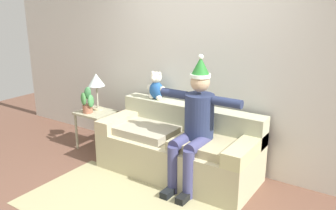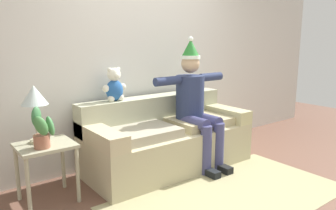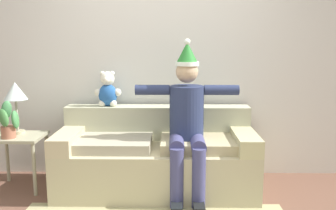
% 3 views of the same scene
% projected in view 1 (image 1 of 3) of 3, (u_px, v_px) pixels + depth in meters
% --- Properties ---
extents(ground_plane, '(10.00, 10.00, 0.00)m').
position_uv_depth(ground_plane, '(127.00, 210.00, 3.69)').
color(ground_plane, brown).
extents(back_wall, '(7.00, 0.10, 2.70)m').
position_uv_depth(back_wall, '(201.00, 62.00, 4.54)').
color(back_wall, silver).
rests_on(back_wall, ground_plane).
extents(couch, '(1.98, 0.86, 0.83)m').
position_uv_depth(couch, '(179.00, 148.00, 4.42)').
color(couch, '#BBB08A').
rests_on(couch, ground_plane).
extents(person_seated, '(1.02, 0.77, 1.54)m').
position_uv_depth(person_seated, '(195.00, 122.00, 4.00)').
color(person_seated, navy).
rests_on(person_seated, ground_plane).
extents(teddy_bear, '(0.29, 0.17, 0.38)m').
position_uv_depth(teddy_bear, '(156.00, 87.00, 4.72)').
color(teddy_bear, '#24569C').
rests_on(teddy_bear, couch).
extents(side_table, '(0.50, 0.44, 0.56)m').
position_uv_depth(side_table, '(96.00, 118.00, 5.12)').
color(side_table, '#A7A586').
rests_on(side_table, ground_plane).
extents(table_lamp, '(0.24, 0.24, 0.54)m').
position_uv_depth(table_lamp, '(96.00, 82.00, 5.06)').
color(table_lamp, '#BEB58D').
rests_on(table_lamp, side_table).
extents(potted_plant, '(0.22, 0.21, 0.38)m').
position_uv_depth(potted_plant, '(87.00, 102.00, 4.99)').
color(potted_plant, '#9B5E46').
rests_on(potted_plant, side_table).
extents(area_rug, '(2.34, 1.27, 0.01)m').
position_uv_depth(area_rug, '(128.00, 209.00, 3.70)').
color(area_rug, tan).
rests_on(area_rug, ground_plane).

